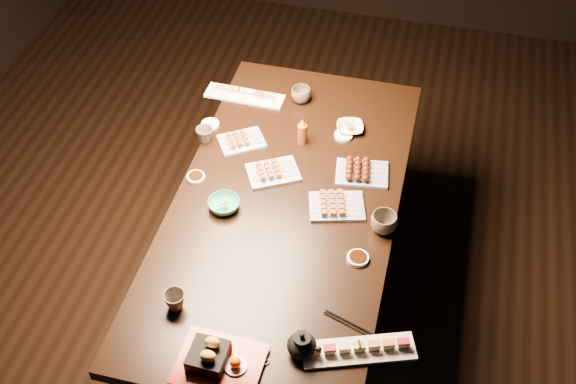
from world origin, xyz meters
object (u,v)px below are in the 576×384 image
object	(u,v)px
sushi_platter_far	(245,93)
edamame_bowl_green	(224,205)
yakitori_plate_left	(241,138)
teapot	(302,343)
teacup_near_left	(175,301)
teacup_far_right	(301,95)
teacup_mid_right	(384,223)
condiment_bottle	(302,131)
yakitori_plate_right	(337,203)
edamame_bowl_cream	(350,128)
sushi_platter_near	(359,348)
dining_table	(285,262)
teacup_far_left	(205,135)
yakitori_plate_center	(273,169)
tempura_tray	(219,358)

from	to	relation	value
sushi_platter_far	edamame_bowl_green	distance (m)	0.72
yakitori_plate_left	edamame_bowl_green	size ratio (longest dim) A/B	1.49
edamame_bowl_green	teapot	xyz separation A→B (m)	(0.45, -0.57, 0.03)
teacup_near_left	teacup_far_right	bearing A→B (deg)	82.34
teacup_mid_right	condiment_bottle	distance (m)	0.60
yakitori_plate_right	edamame_bowl_cream	xyz separation A→B (m)	(-0.03, 0.48, -0.01)
teapot	yakitori_plate_right	bearing A→B (deg)	99.55
sushi_platter_near	edamame_bowl_cream	bearing A→B (deg)	82.24
dining_table	teacup_far_left	world-z (taller)	teacup_far_left
yakitori_plate_left	edamame_bowl_cream	size ratio (longest dim) A/B	1.64
yakitori_plate_left	teacup_mid_right	distance (m)	0.77
edamame_bowl_cream	dining_table	bearing A→B (deg)	-108.64
teacup_near_left	teacup_far_left	bearing A→B (deg)	101.69
teacup_mid_right	teacup_far_left	xyz separation A→B (m)	(-0.84, 0.33, -0.01)
yakitori_plate_right	teacup_far_right	bearing A→B (deg)	99.70
dining_table	teacup_mid_right	xyz separation A→B (m)	(0.41, -0.04, 0.42)
sushi_platter_far	yakitori_plate_center	bearing A→B (deg)	120.78
yakitori_plate_right	edamame_bowl_cream	distance (m)	0.48
sushi_platter_far	teacup_near_left	bearing A→B (deg)	96.26
yakitori_plate_right	teapot	xyz separation A→B (m)	(0.01, -0.68, 0.02)
teacup_near_left	teacup_far_left	size ratio (longest dim) A/B	1.06
tempura_tray	condiment_bottle	world-z (taller)	condiment_bottle
dining_table	edamame_bowl_cream	xyz separation A→B (m)	(0.17, 0.51, 0.39)
dining_table	teapot	world-z (taller)	teapot
yakitori_plate_left	edamame_bowl_cream	xyz separation A→B (m)	(0.45, 0.20, -0.01)
yakitori_plate_center	yakitori_plate_right	size ratio (longest dim) A/B	0.97
tempura_tray	teacup_far_right	world-z (taller)	tempura_tray
tempura_tray	teacup_far_right	xyz separation A→B (m)	(-0.06, 1.44, -0.02)
yakitori_plate_right	condiment_bottle	world-z (taller)	condiment_bottle
teacup_far_left	teapot	bearing A→B (deg)	-55.08
sushi_platter_far	teapot	xyz separation A→B (m)	(0.58, -1.28, 0.03)
edamame_bowl_green	edamame_bowl_cream	xyz separation A→B (m)	(0.41, 0.59, -0.01)
yakitori_plate_right	teacup_near_left	xyz separation A→B (m)	(-0.46, -0.61, 0.01)
teacup_near_left	condiment_bottle	distance (m)	1.00
yakitori_plate_center	teapot	size ratio (longest dim) A/B	1.76
yakitori_plate_left	teapot	world-z (taller)	teapot
sushi_platter_far	teacup_mid_right	size ratio (longest dim) A/B	3.62
sushi_platter_far	tempura_tray	distance (m)	1.44
edamame_bowl_cream	teacup_far_right	bearing A→B (deg)	149.65
yakitori_plate_left	teacup_far_right	bearing A→B (deg)	28.76
teapot	edamame_bowl_green	bearing A→B (deg)	136.75
teacup_mid_right	teacup_far_left	bearing A→B (deg)	158.51
yakitori_plate_right	teacup_mid_right	distance (m)	0.21
yakitori_plate_left	edamame_bowl_cream	world-z (taller)	yakitori_plate_left
dining_table	teacup_near_left	bearing A→B (deg)	-128.38
sushi_platter_near	yakitori_plate_left	bearing A→B (deg)	106.89
dining_table	tempura_tray	world-z (taller)	tempura_tray
yakitori_plate_center	edamame_bowl_green	distance (m)	0.28
yakitori_plate_center	tempura_tray	world-z (taller)	tempura_tray
teacup_near_left	tempura_tray	bearing A→B (deg)	-40.37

